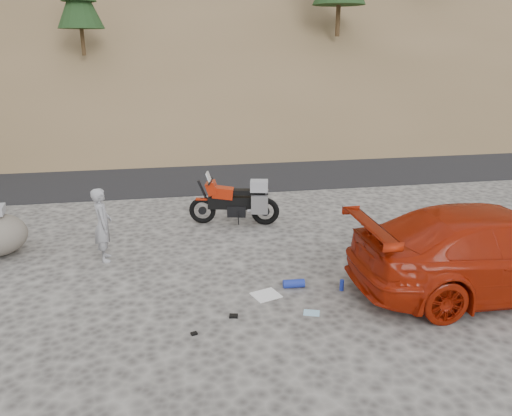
# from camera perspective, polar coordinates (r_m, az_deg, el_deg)

# --- Properties ---
(ground) EXTENTS (140.00, 140.00, 0.00)m
(ground) POSITION_cam_1_polar(r_m,az_deg,el_deg) (11.08, -6.15, -6.83)
(ground) COLOR #413E3C
(ground) RESTS_ON ground
(road) EXTENTS (120.00, 7.00, 0.05)m
(road) POSITION_cam_1_polar(r_m,az_deg,el_deg) (19.60, -8.17, 4.25)
(road) COLOR black
(road) RESTS_ON ground
(motorcycle) EXTENTS (2.43, 1.02, 1.46)m
(motorcycle) POSITION_cam_1_polar(r_m,az_deg,el_deg) (13.45, -2.05, 0.71)
(motorcycle) COLOR black
(motorcycle) RESTS_ON ground
(man) EXTENTS (0.49, 0.67, 1.69)m
(man) POSITION_cam_1_polar(r_m,az_deg,el_deg) (11.94, -16.75, -5.63)
(man) COLOR gray
(man) RESTS_ON ground
(red_car) EXTENTS (5.78, 2.35, 1.68)m
(red_car) POSITION_cam_1_polar(r_m,az_deg,el_deg) (11.16, 25.28, -8.40)
(red_car) COLOR #9C1D08
(red_car) RESTS_ON ground
(gear_white_cloth) EXTENTS (0.62, 0.59, 0.02)m
(gear_white_cloth) POSITION_cam_1_polar(r_m,az_deg,el_deg) (9.88, 1.15, -9.92)
(gear_white_cloth) COLOR white
(gear_white_cloth) RESTS_ON ground
(gear_blue_mat) EXTENTS (0.44, 0.19, 0.17)m
(gear_blue_mat) POSITION_cam_1_polar(r_m,az_deg,el_deg) (10.18, 4.34, -8.60)
(gear_blue_mat) COLOR #192B99
(gear_blue_mat) RESTS_ON ground
(gear_bottle) EXTENTS (0.11, 0.11, 0.23)m
(gear_bottle) POSITION_cam_1_polar(r_m,az_deg,el_deg) (10.17, 9.78, -8.68)
(gear_bottle) COLOR #192B99
(gear_bottle) RESTS_ON ground
(gear_funnel) EXTENTS (0.16, 0.16, 0.18)m
(gear_funnel) POSITION_cam_1_polar(r_m,az_deg,el_deg) (10.06, 15.53, -9.59)
(gear_funnel) COLOR red
(gear_funnel) RESTS_ON ground
(gear_glove_a) EXTENTS (0.17, 0.14, 0.04)m
(gear_glove_a) POSITION_cam_1_polar(r_m,az_deg,el_deg) (9.18, -2.58, -12.22)
(gear_glove_a) COLOR black
(gear_glove_a) RESTS_ON ground
(gear_glove_b) EXTENTS (0.12, 0.11, 0.04)m
(gear_glove_b) POSITION_cam_1_polar(r_m,az_deg,el_deg) (8.75, -7.09, -14.05)
(gear_glove_b) COLOR black
(gear_glove_b) RESTS_ON ground
(gear_blue_cloth) EXTENTS (0.35, 0.30, 0.01)m
(gear_blue_cloth) POSITION_cam_1_polar(r_m,az_deg,el_deg) (9.35, 6.37, -11.82)
(gear_blue_cloth) COLOR #99CFED
(gear_blue_cloth) RESTS_ON ground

